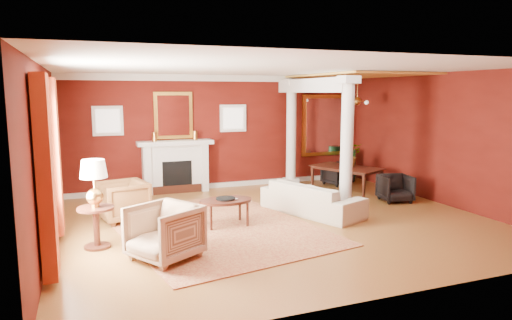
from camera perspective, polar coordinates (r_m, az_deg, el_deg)
name	(u,v)px	position (r m, az deg, el deg)	size (l,w,h in m)	color
ground	(277,221)	(8.87, 2.64, -7.67)	(8.00, 8.00, 0.00)	brown
room_shell	(278,116)	(8.53, 2.74, 5.46)	(8.04, 7.04, 2.92)	#54120B
fireplace	(176,166)	(11.47, -9.99, -0.79)	(1.85, 0.42, 1.29)	silver
overmantel_mirror	(173,115)	(11.47, -10.28, 5.51)	(0.95, 0.07, 1.15)	gold
flank_window_left	(108,121)	(11.31, -18.04, 4.68)	(0.70, 0.07, 0.70)	silver
flank_window_right	(233,118)	(11.87, -2.88, 5.24)	(0.70, 0.07, 0.70)	silver
left_window	(49,164)	(7.30, -24.44, -0.48)	(0.21, 2.55, 2.60)	white
column_front	(347,143)	(9.64, 11.30, 2.13)	(0.36, 0.36, 2.80)	silver
column_back	(291,132)	(12.00, 4.43, 3.47)	(0.36, 0.36, 2.80)	silver
header_beam	(312,86)	(10.98, 6.99, 9.21)	(0.30, 3.20, 0.32)	silver
amber_ceiling	(357,75)	(11.44, 12.55, 10.29)	(2.30, 3.40, 0.04)	gold
dining_mirror	(323,125)	(12.94, 8.40, 4.31)	(1.30, 0.07, 1.70)	gold
chandelier	(357,101)	(11.50, 12.53, 7.18)	(0.60, 0.62, 0.75)	#BD863B
crown_trim	(223,78)	(11.78, -4.09, 10.17)	(8.00, 0.08, 0.16)	silver
base_trim	(225,185)	(12.02, -3.95, -3.10)	(8.00, 0.08, 0.12)	silver
rug	(215,227)	(8.50, -5.17, -8.36)	(3.24, 4.33, 0.02)	maroon
sofa	(312,193)	(9.40, 7.00, -4.13)	(2.18, 0.64, 0.85)	beige
armchair_leopard	(123,199)	(9.16, -16.27, -4.71)	(0.83, 0.78, 0.86)	black
armchair_stripe	(164,230)	(6.93, -11.39, -8.53)	(0.89, 0.83, 0.91)	tan
coffee_table	(226,202)	(8.49, -3.79, -5.25)	(0.99, 0.99, 0.50)	black
coffee_book	(226,193)	(8.44, -3.72, -4.15)	(0.18, 0.02, 0.24)	black
side_table	(95,190)	(7.61, -19.53, -3.50)	(0.57, 0.57, 1.42)	black
dining_table	(347,172)	(11.77, 11.30, -1.43)	(1.71, 0.60, 0.95)	black
dining_chair_near	(395,187)	(10.83, 17.03, -3.23)	(0.66, 0.62, 0.68)	black
dining_chair_far	(337,173)	(12.44, 10.09, -1.56)	(0.64, 0.60, 0.66)	black
green_urn	(349,169)	(13.00, 11.57, -1.05)	(0.38, 0.38, 0.91)	#123920
potted_plant	(350,144)	(11.71, 11.70, 1.99)	(0.53, 0.58, 0.46)	#26591E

